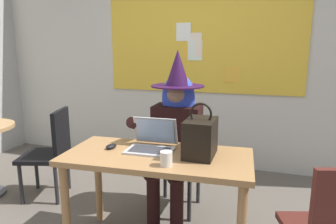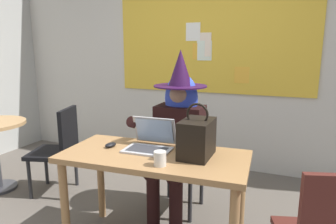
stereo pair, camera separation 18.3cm
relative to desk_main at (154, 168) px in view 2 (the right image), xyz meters
The scene contains 9 objects.
wall_back_bulletin 2.01m from the desk_main, 91.81° to the left, with size 5.76×1.99×3.00m.
desk_main is the anchor object (origin of this frame).
chair_at_desk 0.68m from the desk_main, 92.13° to the left, with size 0.43×0.43×0.91m.
person_costumed 0.57m from the desk_main, 92.60° to the left, with size 0.60×0.70×1.47m.
laptop 0.20m from the desk_main, 128.33° to the left, with size 0.35×0.32×0.23m.
computer_mouse 0.39m from the desk_main, behind, with size 0.06×0.10×0.03m, color black.
handbag 0.39m from the desk_main, 13.04° to the left, with size 0.20×0.30×0.38m.
coffee_mug 0.27m from the desk_main, 55.05° to the right, with size 0.08×0.08×0.10m, color silver.
chair_spare_by_window 1.36m from the desk_main, 160.89° to the left, with size 0.53×0.53×0.90m.
Camera 2 is at (0.92, -1.74, 1.47)m, focal length 32.04 mm.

